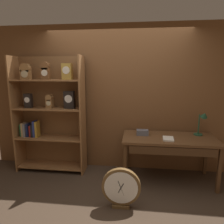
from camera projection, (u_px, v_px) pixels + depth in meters
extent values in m
plane|color=#3D2D21|center=(108.00, 207.00, 2.71)|extent=(10.00, 10.00, 0.00)
cube|color=brown|center=(118.00, 99.00, 3.67)|extent=(4.80, 0.05, 2.60)
cube|color=brown|center=(17.00, 115.00, 3.65)|extent=(0.02, 0.36, 2.05)
cube|color=brown|center=(83.00, 116.00, 3.51)|extent=(0.02, 0.36, 2.05)
cube|color=brown|center=(53.00, 113.00, 3.75)|extent=(1.24, 0.01, 2.05)
cube|color=brown|center=(52.00, 165.00, 3.76)|extent=(1.19, 0.35, 0.02)
cube|color=brown|center=(51.00, 138.00, 3.66)|extent=(1.19, 0.35, 0.02)
cube|color=brown|center=(49.00, 109.00, 3.56)|extent=(1.19, 0.35, 0.02)
cube|color=brown|center=(47.00, 80.00, 3.46)|extent=(1.19, 0.35, 0.02)
cube|color=olive|center=(26.00, 75.00, 3.50)|extent=(0.17, 0.09, 0.16)
cylinder|color=olive|center=(25.00, 69.00, 3.48)|extent=(0.17, 0.09, 0.17)
cylinder|color=#C6B78C|center=(24.00, 74.00, 3.46)|extent=(0.12, 0.01, 0.12)
cube|color=black|center=(28.00, 101.00, 3.57)|extent=(0.13, 0.09, 0.25)
cylinder|color=silver|center=(27.00, 100.00, 3.52)|extent=(0.10, 0.01, 0.10)
cube|color=brown|center=(45.00, 74.00, 3.42)|extent=(0.14, 0.08, 0.20)
cylinder|color=brown|center=(45.00, 66.00, 3.40)|extent=(0.14, 0.08, 0.14)
cylinder|color=silver|center=(44.00, 73.00, 3.38)|extent=(0.11, 0.01, 0.11)
cube|color=olive|center=(50.00, 104.00, 3.54)|extent=(0.11, 0.11, 0.16)
cylinder|color=olive|center=(49.00, 98.00, 3.52)|extent=(0.11, 0.11, 0.11)
cylinder|color=#C6B78C|center=(48.00, 103.00, 3.48)|extent=(0.08, 0.01, 0.08)
cube|color=#B28C38|center=(67.00, 72.00, 3.38)|extent=(0.16, 0.10, 0.27)
cylinder|color=silver|center=(66.00, 70.00, 3.32)|extent=(0.13, 0.01, 0.13)
cube|color=black|center=(69.00, 100.00, 3.49)|extent=(0.18, 0.10, 0.30)
cylinder|color=silver|center=(68.00, 99.00, 3.43)|extent=(0.13, 0.01, 0.13)
cube|color=#236638|center=(23.00, 130.00, 3.72)|extent=(0.03, 0.16, 0.22)
cube|color=tan|center=(24.00, 130.00, 3.69)|extent=(0.03, 0.13, 0.25)
cube|color=slate|center=(26.00, 130.00, 3.69)|extent=(0.03, 0.16, 0.24)
cube|color=#19234C|center=(28.00, 130.00, 3.70)|extent=(0.03, 0.15, 0.24)
cube|color=maroon|center=(31.00, 131.00, 3.70)|extent=(0.04, 0.12, 0.20)
cube|color=black|center=(33.00, 130.00, 3.67)|extent=(0.04, 0.14, 0.23)
cube|color=navy|center=(35.00, 129.00, 3.67)|extent=(0.04, 0.16, 0.29)
cube|color=#B78C2D|center=(37.00, 129.00, 3.65)|extent=(0.03, 0.14, 0.29)
cube|color=brown|center=(169.00, 138.00, 3.27)|extent=(1.49, 0.70, 0.04)
cube|color=#50321B|center=(125.00, 166.00, 3.14)|extent=(0.05, 0.05, 0.71)
cube|color=#50321B|center=(219.00, 171.00, 2.97)|extent=(0.05, 0.05, 0.71)
cube|color=#50321B|center=(127.00, 151.00, 3.72)|extent=(0.05, 0.05, 0.71)
cube|color=#50321B|center=(206.00, 155.00, 3.56)|extent=(0.05, 0.05, 0.71)
cube|color=#472C18|center=(172.00, 151.00, 2.97)|extent=(1.27, 0.03, 0.12)
cylinder|color=#1E472D|center=(198.00, 134.00, 3.38)|extent=(0.14, 0.14, 0.02)
cylinder|color=#1E472D|center=(199.00, 124.00, 3.34)|extent=(0.02, 0.02, 0.33)
cone|color=#1E472D|center=(204.00, 115.00, 3.26)|extent=(0.11, 0.14, 0.13)
cube|color=#595960|center=(142.00, 132.00, 3.37)|extent=(0.19, 0.11, 0.09)
cube|color=silver|center=(168.00, 139.00, 3.15)|extent=(0.18, 0.23, 0.02)
cube|color=brown|center=(121.00, 205.00, 2.72)|extent=(0.23, 0.11, 0.04)
cylinder|color=brown|center=(121.00, 187.00, 2.67)|extent=(0.51, 0.06, 0.51)
cylinder|color=white|center=(121.00, 188.00, 2.63)|extent=(0.44, 0.01, 0.44)
cube|color=black|center=(121.00, 188.00, 2.63)|extent=(0.08, 0.01, 0.14)
cube|color=black|center=(121.00, 188.00, 2.63)|extent=(0.08, 0.01, 0.21)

